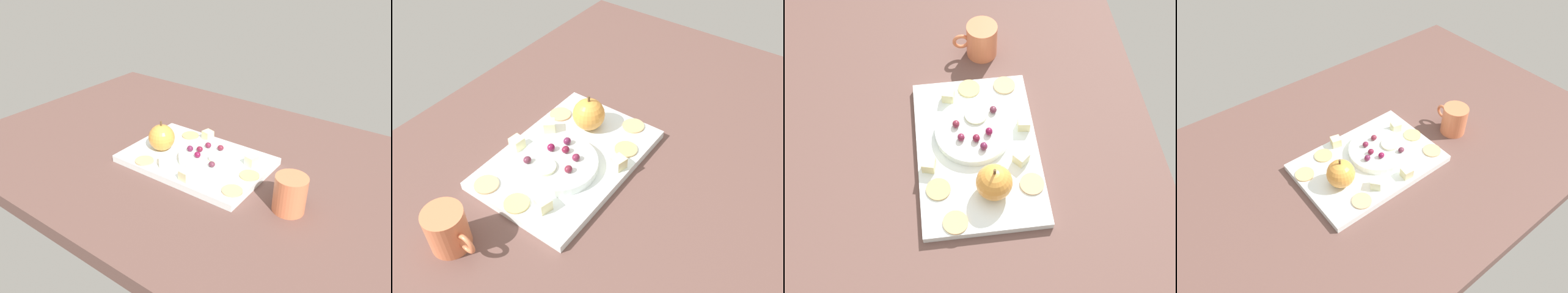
{
  "view_description": "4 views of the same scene",
  "coord_description": "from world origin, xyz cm",
  "views": [
    {
      "loc": [
        -48.0,
        73.26,
        55.35
      ],
      "look_at": [
        2.47,
        3.79,
        8.4
      ],
      "focal_mm": 35.6,
      "sensor_mm": 36.0,
      "label": 1
    },
    {
      "loc": [
        -45.24,
        -35.28,
        66.14
      ],
      "look_at": [
        4.96,
        0.95,
        7.49
      ],
      "focal_mm": 39.15,
      "sensor_mm": 36.0,
      "label": 2
    },
    {
      "loc": [
        54.22,
        -2.02,
        90.35
      ],
      "look_at": [
        4.27,
        4.08,
        9.59
      ],
      "focal_mm": 45.58,
      "sensor_mm": 36.0,
      "label": 3
    },
    {
      "loc": [
        42.23,
        56.33,
        74.96
      ],
      "look_at": [
        1.2,
        4.27,
        10.27
      ],
      "focal_mm": 34.09,
      "sensor_mm": 36.0,
      "label": 4
    }
  ],
  "objects": [
    {
      "name": "serving_dish",
      "position": [
        -1.45,
        3.32,
        6.37
      ],
      "size": [
        15.45,
        15.45,
        1.84
      ],
      "primitive_type": "cylinder",
      "color": "white",
      "rests_on": "platter"
    },
    {
      "name": "grape_5",
      "position": [
        1.24,
        3.68,
        8.01
      ],
      "size": [
        1.65,
        1.49,
        1.46
      ],
      "primitive_type": "ellipsoid",
      "color": "maroon",
      "rests_on": "serving_dish"
    },
    {
      "name": "grape_1",
      "position": [
        -2.63,
        0.24,
        8.0
      ],
      "size": [
        1.65,
        1.49,
        1.42
      ],
      "primitive_type": "ellipsoid",
      "color": "maroon",
      "rests_on": "serving_dish"
    },
    {
      "name": "grape_4",
      "position": [
        -5.29,
        7.94,
        7.96
      ],
      "size": [
        1.65,
        1.49,
        1.35
      ],
      "primitive_type": "ellipsoid",
      "color": "#5E293A",
      "rests_on": "serving_dish"
    },
    {
      "name": "cheese_cube_2",
      "position": [
        -1.98,
        13.86,
        6.68
      ],
      "size": [
        2.72,
        2.72,
        2.47
      ],
      "primitive_type": "cube",
      "rotation": [
        0.0,
        0.0,
        1.46
      ],
      "color": "beige",
      "rests_on": "platter"
    },
    {
      "name": "apple_stem",
      "position": [
        11.96,
        5.76,
        13.0
      ],
      "size": [
        0.5,
        0.5,
        1.2
      ],
      "primitive_type": "cylinder",
      "color": "brown",
      "rests_on": "apple_whole"
    },
    {
      "name": "apple_whole",
      "position": [
        11.96,
        5.76,
        8.92
      ],
      "size": [
        6.95,
        6.95,
        6.95
      ],
      "primitive_type": "sphere",
      "color": "gold",
      "rests_on": "platter"
    },
    {
      "name": "grape_0",
      "position": [
        0.68,
        0.71,
        8.01
      ],
      "size": [
        1.65,
        1.49,
        1.45
      ],
      "primitive_type": "ellipsoid",
      "color": "maroon",
      "rests_on": "serving_dish"
    },
    {
      "name": "cheese_cube_0",
      "position": [
        5.45,
        -6.11,
        6.68
      ],
      "size": [
        3.0,
        3.0,
        2.47
      ],
      "primitive_type": "cube",
      "rotation": [
        0.0,
        0.0,
        1.32
      ],
      "color": "beige",
      "rests_on": "platter"
    },
    {
      "name": "cracker_1",
      "position": [
        -13.16,
        11.49,
        5.65
      ],
      "size": [
        4.75,
        4.75,
        0.4
      ],
      "primitive_type": "cylinder",
      "color": "tan",
      "rests_on": "platter"
    },
    {
      "name": "apple_slice_0",
      "position": [
        -4.59,
        4.27,
        7.59
      ],
      "size": [
        4.58,
        4.58,
        0.6
      ],
      "primitive_type": "cylinder",
      "color": "beige",
      "rests_on": "serving_dish"
    },
    {
      "name": "cracker_2",
      "position": [
        -13.21,
        3.78,
        5.65
      ],
      "size": [
        4.75,
        4.75,
        0.4
      ],
      "primitive_type": "cylinder",
      "color": "tan",
      "rests_on": "platter"
    },
    {
      "name": "table",
      "position": [
        0.0,
        0.0,
        1.83
      ],
      "size": [
        137.74,
        83.1,
        3.66
      ],
      "primitive_type": "cube",
      "color": "brown",
      "rests_on": "ground"
    },
    {
      "name": "cheese_cube_3",
      "position": [
        6.05,
        11.95,
        6.68
      ],
      "size": [
        3.48,
        3.48,
        2.47
      ],
      "primitive_type": "cube",
      "rotation": [
        0.0,
        0.0,
        0.71
      ],
      "color": "beige",
      "rests_on": "platter"
    },
    {
      "name": "cracker_3",
      "position": [
        11.47,
        13.26,
        5.65
      ],
      "size": [
        4.75,
        4.75,
        0.4
      ],
      "primitive_type": "cylinder",
      "color": "tan",
      "rests_on": "platter"
    },
    {
      "name": "cup",
      "position": [
        -25.06,
        7.89,
        7.78
      ],
      "size": [
        6.95,
        10.16,
        8.24
      ],
      "color": "#D9744B",
      "rests_on": "table"
    },
    {
      "name": "cracker_0",
      "position": [
        10.45,
        -4.73,
        5.65
      ],
      "size": [
        4.75,
        4.75,
        0.4
      ],
      "primitive_type": "cylinder",
      "color": "tan",
      "rests_on": "platter"
    },
    {
      "name": "cheese_cube_1",
      "position": [
        -11.1,
        -0.86,
        6.68
      ],
      "size": [
        3.0,
        3.0,
        2.47
      ],
      "primitive_type": "cube",
      "rotation": [
        0.0,
        0.0,
        1.33
      ],
      "color": "beige",
      "rests_on": "platter"
    },
    {
      "name": "grape_3",
      "position": [
        3.33,
        4.92,
        8.06
      ],
      "size": [
        1.65,
        1.49,
        1.54
      ],
      "primitive_type": "ellipsoid",
      "color": "#601E3E",
      "rests_on": "serving_dish"
    },
    {
      "name": "platter",
      "position": [
        2.21,
        3.81,
        4.55
      ],
      "size": [
        35.85,
        24.29,
        1.78
      ],
      "primitive_type": "cube",
      "color": "white",
      "rests_on": "table"
    },
    {
      "name": "grape_2",
      "position": [
        -0.08,
        6.38,
        8.06
      ],
      "size": [
        1.65,
        1.49,
        1.54
      ],
      "primitive_type": "ellipsoid",
      "color": "maroon",
      "rests_on": "serving_dish"
    },
    {
      "name": "cracker_4",
      "position": [
        17.63,
        -2.11,
        5.65
      ],
      "size": [
        4.75,
        4.75,
        0.4
      ],
      "primitive_type": "cylinder",
      "color": "tan",
      "rests_on": "platter"
    }
  ]
}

